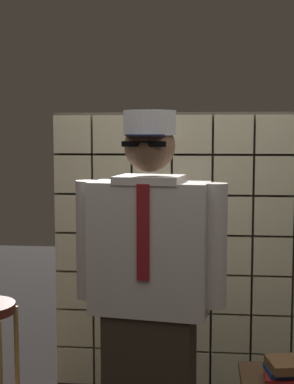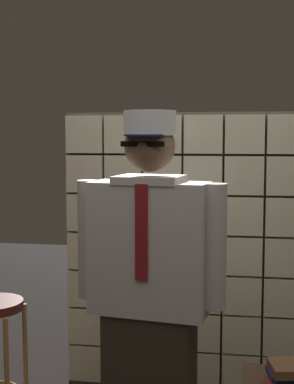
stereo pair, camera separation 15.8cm
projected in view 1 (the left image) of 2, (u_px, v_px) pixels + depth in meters
The scene contains 3 objects.
glass_block_wall at pixel (192, 253), 3.68m from camera, with size 1.84×0.10×1.84m.
standing_person at pixel (150, 297), 2.58m from camera, with size 0.71×0.34×1.78m.
book_stack at pixel (291, 372), 2.63m from camera, with size 0.26×0.21×0.12m.
Camera 1 is at (0.07, -2.20, 1.67)m, focal length 52.42 mm.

